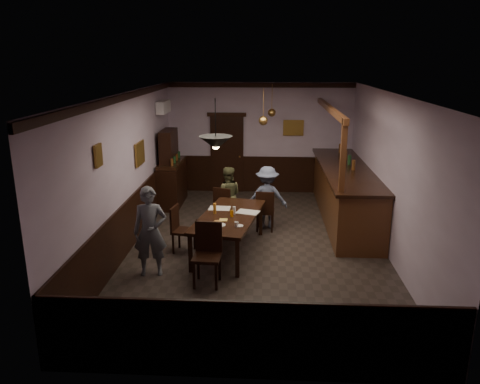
# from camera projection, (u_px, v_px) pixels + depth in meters

# --- Properties ---
(room) EXTENTS (5.01, 8.01, 3.01)m
(room) POSITION_uv_depth(u_px,v_px,m) (257.00, 173.00, 8.91)
(room) COLOR #2D2621
(room) RESTS_ON ground
(dining_table) EXTENTS (1.39, 2.35, 0.75)m
(dining_table) POSITION_uv_depth(u_px,v_px,m) (229.00, 218.00, 8.89)
(dining_table) COLOR black
(dining_table) RESTS_ON ground
(chair_far_left) EXTENTS (0.51, 0.51, 0.93)m
(chair_far_left) POSITION_uv_depth(u_px,v_px,m) (224.00, 205.00, 10.23)
(chair_far_left) COLOR black
(chair_far_left) RESTS_ON ground
(chair_far_right) EXTENTS (0.42, 0.42, 0.90)m
(chair_far_right) POSITION_uv_depth(u_px,v_px,m) (265.00, 209.00, 10.03)
(chair_far_right) COLOR black
(chair_far_right) RESTS_ON ground
(chair_near) EXTENTS (0.47, 0.47, 1.03)m
(chair_near) POSITION_uv_depth(u_px,v_px,m) (208.00, 251.00, 7.70)
(chair_near) COLOR black
(chair_near) RESTS_ON ground
(chair_side) EXTENTS (0.46, 0.46, 0.90)m
(chair_side) POSITION_uv_depth(u_px,v_px,m) (180.00, 227.00, 8.97)
(chair_side) COLOR black
(chair_side) RESTS_ON ground
(person_standing) EXTENTS (0.62, 0.45, 1.57)m
(person_standing) POSITION_uv_depth(u_px,v_px,m) (150.00, 232.00, 7.93)
(person_standing) COLOR #575A63
(person_standing) RESTS_ON ground
(person_seated_left) EXTENTS (0.65, 0.52, 1.31)m
(person_seated_left) POSITION_uv_depth(u_px,v_px,m) (227.00, 195.00, 10.45)
(person_seated_left) COLOR brown
(person_seated_left) RESTS_ON ground
(person_seated_right) EXTENTS (0.90, 0.54, 1.37)m
(person_seated_right) POSITION_uv_depth(u_px,v_px,m) (267.00, 197.00, 10.23)
(person_seated_right) COLOR slate
(person_seated_right) RESTS_ON ground
(newspaper_left) EXTENTS (0.43, 0.32, 0.01)m
(newspaper_left) POSITION_uv_depth(u_px,v_px,m) (220.00, 208.00, 9.25)
(newspaper_left) COLOR silver
(newspaper_left) RESTS_ON dining_table
(newspaper_right) EXTENTS (0.49, 0.41, 0.01)m
(newspaper_right) POSITION_uv_depth(u_px,v_px,m) (248.00, 212.00, 9.03)
(newspaper_right) COLOR silver
(newspaper_right) RESTS_ON dining_table
(napkin) EXTENTS (0.17, 0.17, 0.00)m
(napkin) POSITION_uv_depth(u_px,v_px,m) (223.00, 220.00, 8.60)
(napkin) COLOR #EBC756
(napkin) RESTS_ON dining_table
(saucer) EXTENTS (0.15, 0.15, 0.01)m
(saucer) POSITION_uv_depth(u_px,v_px,m) (239.00, 226.00, 8.29)
(saucer) COLOR white
(saucer) RESTS_ON dining_table
(coffee_cup) EXTENTS (0.09, 0.09, 0.07)m
(coffee_cup) POSITION_uv_depth(u_px,v_px,m) (236.00, 224.00, 8.25)
(coffee_cup) COLOR white
(coffee_cup) RESTS_ON saucer
(pastry_plate) EXTENTS (0.22, 0.22, 0.01)m
(pastry_plate) POSITION_uv_depth(u_px,v_px,m) (220.00, 225.00, 8.32)
(pastry_plate) COLOR white
(pastry_plate) RESTS_ON dining_table
(pastry_ring_a) EXTENTS (0.13, 0.13, 0.04)m
(pastry_ring_a) POSITION_uv_depth(u_px,v_px,m) (217.00, 222.00, 8.39)
(pastry_ring_a) COLOR #C68C47
(pastry_ring_a) RESTS_ON pastry_plate
(pastry_ring_b) EXTENTS (0.13, 0.13, 0.04)m
(pastry_ring_b) POSITION_uv_depth(u_px,v_px,m) (218.00, 222.00, 8.37)
(pastry_ring_b) COLOR #C68C47
(pastry_ring_b) RESTS_ON pastry_plate
(soda_can) EXTENTS (0.07, 0.07, 0.12)m
(soda_can) POSITION_uv_depth(u_px,v_px,m) (232.00, 213.00, 8.77)
(soda_can) COLOR orange
(soda_can) RESTS_ON dining_table
(beer_glass) EXTENTS (0.06, 0.06, 0.20)m
(beer_glass) POSITION_uv_depth(u_px,v_px,m) (215.00, 208.00, 8.93)
(beer_glass) COLOR #BF721E
(beer_glass) RESTS_ON dining_table
(water_glass) EXTENTS (0.06, 0.06, 0.15)m
(water_glass) POSITION_uv_depth(u_px,v_px,m) (234.00, 210.00, 8.89)
(water_glass) COLOR silver
(water_glass) RESTS_ON dining_table
(pepper_mill) EXTENTS (0.04, 0.04, 0.14)m
(pepper_mill) POSITION_uv_depth(u_px,v_px,m) (197.00, 223.00, 8.24)
(pepper_mill) COLOR black
(pepper_mill) RESTS_ON dining_table
(sideboard) EXTENTS (0.52, 1.44, 1.91)m
(sideboard) POSITION_uv_depth(u_px,v_px,m) (171.00, 175.00, 11.82)
(sideboard) COLOR black
(sideboard) RESTS_ON ground
(bar_counter) EXTENTS (1.08, 4.64, 2.59)m
(bar_counter) POSITION_uv_depth(u_px,v_px,m) (344.00, 191.00, 10.78)
(bar_counter) COLOR #522E16
(bar_counter) RESTS_ON ground
(door_back) EXTENTS (0.90, 0.06, 2.10)m
(door_back) POSITION_uv_depth(u_px,v_px,m) (227.00, 155.00, 12.87)
(door_back) COLOR black
(door_back) RESTS_ON ground
(ac_unit) EXTENTS (0.20, 0.85, 0.30)m
(ac_unit) POSITION_uv_depth(u_px,v_px,m) (163.00, 107.00, 11.55)
(ac_unit) COLOR white
(ac_unit) RESTS_ON ground
(picture_left_small) EXTENTS (0.04, 0.28, 0.36)m
(picture_left_small) POSITION_uv_depth(u_px,v_px,m) (98.00, 156.00, 7.32)
(picture_left_small) COLOR olive
(picture_left_small) RESTS_ON ground
(picture_left_large) EXTENTS (0.04, 0.62, 0.48)m
(picture_left_large) POSITION_uv_depth(u_px,v_px,m) (140.00, 153.00, 9.75)
(picture_left_large) COLOR olive
(picture_left_large) RESTS_ON ground
(picture_back) EXTENTS (0.55, 0.04, 0.42)m
(picture_back) POSITION_uv_depth(u_px,v_px,m) (293.00, 128.00, 12.57)
(picture_back) COLOR olive
(picture_back) RESTS_ON ground
(pendant_iron) EXTENTS (0.56, 0.56, 0.83)m
(pendant_iron) POSITION_uv_depth(u_px,v_px,m) (216.00, 143.00, 7.70)
(pendant_iron) COLOR black
(pendant_iron) RESTS_ON ground
(pendant_brass_mid) EXTENTS (0.20, 0.20, 0.81)m
(pendant_brass_mid) POSITION_uv_depth(u_px,v_px,m) (263.00, 121.00, 10.19)
(pendant_brass_mid) COLOR #BF8C3F
(pendant_brass_mid) RESTS_ON ground
(pendant_brass_far) EXTENTS (0.20, 0.20, 0.81)m
(pendant_brass_far) POSITION_uv_depth(u_px,v_px,m) (272.00, 113.00, 11.66)
(pendant_brass_far) COLOR #BF8C3F
(pendant_brass_far) RESTS_ON ground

